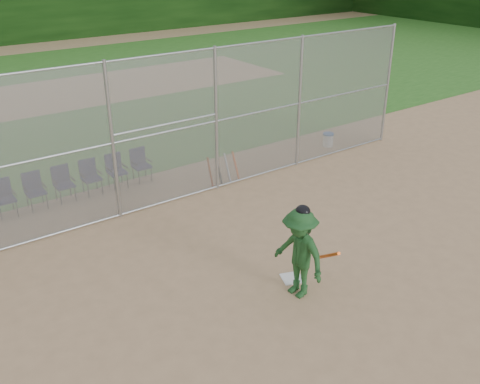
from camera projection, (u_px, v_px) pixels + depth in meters
ground at (310, 281)px, 11.14m from camera, size 100.00×100.00×0.00m
grass_strip at (42, 96)px, 24.36m from camera, size 100.00×100.00×0.00m
dirt_patch_far at (42, 96)px, 24.36m from camera, size 24.00×24.00×0.00m
backstop_fence at (184, 125)px, 13.93m from camera, size 16.09×0.09×4.00m
home_plate at (292, 278)px, 11.22m from camera, size 0.56×0.56×0.02m
batter_at_plate at (299, 253)px, 10.35m from camera, size 0.91×1.39×1.97m
water_cooler at (328, 140)px, 18.37m from camera, size 0.37×0.37×0.47m
spare_bats at (223, 168)px, 15.60m from camera, size 0.96×0.39×0.83m
chair_2 at (5, 199)px, 13.59m from camera, size 0.54×0.52×0.96m
chair_3 at (35, 191)px, 14.00m from camera, size 0.54×0.52×0.96m
chair_4 at (64, 184)px, 14.40m from camera, size 0.54×0.52×0.96m
chair_5 at (91, 178)px, 14.81m from camera, size 0.54×0.52×0.96m
chair_6 at (117, 171)px, 15.21m from camera, size 0.54×0.52×0.96m
chair_7 at (142, 165)px, 15.62m from camera, size 0.54×0.52×0.96m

